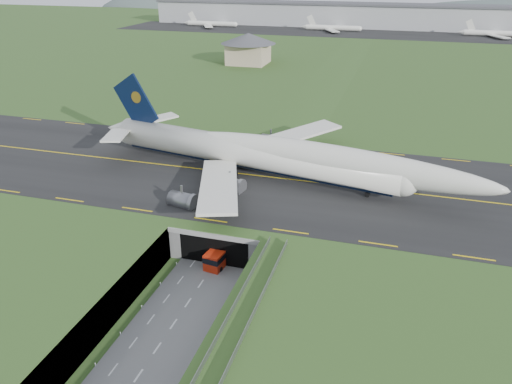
% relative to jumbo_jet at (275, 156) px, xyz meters
% --- Properties ---
extents(ground, '(900.00, 900.00, 0.00)m').
position_rel_jumbo_jet_xyz_m(ground, '(-3.90, -32.48, -11.04)').
color(ground, '#334E1F').
rests_on(ground, ground).
extents(airfield_deck, '(800.00, 800.00, 6.00)m').
position_rel_jumbo_jet_xyz_m(airfield_deck, '(-3.90, -32.48, -8.04)').
color(airfield_deck, gray).
rests_on(airfield_deck, ground).
extents(trench_road, '(12.00, 75.00, 0.20)m').
position_rel_jumbo_jet_xyz_m(trench_road, '(-3.90, -39.98, -10.94)').
color(trench_road, slate).
rests_on(trench_road, ground).
extents(taxiway, '(800.00, 44.00, 0.18)m').
position_rel_jumbo_jet_xyz_m(taxiway, '(-3.90, 0.52, -4.95)').
color(taxiway, black).
rests_on(taxiway, airfield_deck).
extents(tunnel_portal, '(17.00, 22.30, 6.00)m').
position_rel_jumbo_jet_xyz_m(tunnel_portal, '(-3.90, -15.77, -7.71)').
color(tunnel_portal, gray).
rests_on(tunnel_portal, ground).
extents(guideway, '(3.00, 53.00, 7.05)m').
position_rel_jumbo_jet_xyz_m(guideway, '(7.10, -51.59, -5.72)').
color(guideway, '#A8A8A3').
rests_on(guideway, ground).
extents(jumbo_jet, '(85.52, 55.89, 18.81)m').
position_rel_jumbo_jet_xyz_m(jumbo_jet, '(0.00, 0.00, 0.00)').
color(jumbo_jet, white).
rests_on(jumbo_jet, ground).
extents(shuttle_tram, '(3.76, 7.64, 2.99)m').
position_rel_jumbo_jet_xyz_m(shuttle_tram, '(-3.06, -23.65, -9.40)').
color(shuttle_tram, red).
rests_on(shuttle_tram, ground).
extents(service_building, '(23.83, 23.83, 12.86)m').
position_rel_jumbo_jet_xyz_m(service_building, '(-42.91, 119.75, 2.58)').
color(service_building, '#C4AC8D').
rests_on(service_building, ground).
extents(cargo_terminal, '(320.00, 67.00, 15.60)m').
position_rel_jumbo_jet_xyz_m(cargo_terminal, '(-4.06, 266.93, 2.91)').
color(cargo_terminal, '#B2B2B2').
rests_on(cargo_terminal, ground).
extents(distant_hills, '(700.00, 91.00, 60.00)m').
position_rel_jumbo_jet_xyz_m(distant_hills, '(60.48, 397.52, -15.04)').
color(distant_hills, '#52635F').
rests_on(distant_hills, ground).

